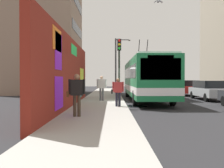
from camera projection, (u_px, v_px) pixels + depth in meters
ground_plane at (124, 103)px, 18.06m from camera, size 80.00×80.00×0.00m
sidewalk_slab at (102, 102)px, 18.06m from camera, size 48.00×3.20×0.15m
graffiti_wall at (69, 73)px, 14.33m from camera, size 14.63×0.32×4.08m
building_far_left at (42, 4)px, 29.79m from camera, size 9.40×8.39×21.43m
city_bus at (145, 78)px, 19.87m from camera, size 12.35×2.69×5.05m
parked_car_silver at (208, 90)px, 20.40m from camera, size 4.86×1.74×1.58m
parked_car_red at (187, 87)px, 25.93m from camera, size 4.13×1.92×1.58m
parked_car_white at (173, 86)px, 32.03m from camera, size 4.16×1.92×1.58m
pedestrian_at_curb at (118, 90)px, 14.25m from camera, size 0.22×0.73×1.61m
pedestrian_near_wall at (77, 91)px, 10.40m from camera, size 0.24×0.78×1.78m
pedestrian_midblock at (102, 86)px, 18.10m from camera, size 0.24×0.71×1.79m
traffic_light at (119, 59)px, 18.29m from camera, size 0.49×0.28×4.52m
street_lamp at (118, 61)px, 27.65m from camera, size 0.44×1.77×6.07m
flying_pigeons at (158, 2)px, 15.08m from camera, size 0.32×0.53×0.17m
curbside_puddle at (135, 106)px, 15.70m from camera, size 1.52×1.52×0.00m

